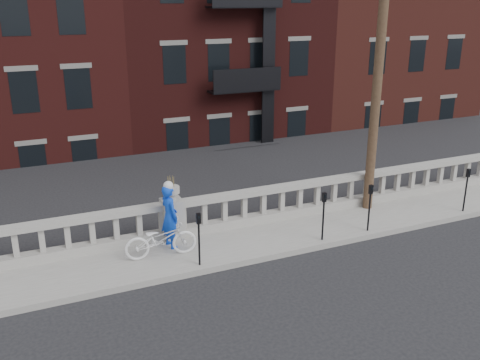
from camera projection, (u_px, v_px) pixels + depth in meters
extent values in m
plane|color=black|center=(230.00, 316.00, 11.26)|extent=(120.00, 120.00, 0.00)
cube|color=gray|center=(184.00, 254.00, 13.83)|extent=(32.00, 2.20, 0.15)
cube|color=gray|center=(173.00, 233.00, 14.58)|extent=(28.00, 0.34, 0.25)
cube|color=gray|center=(172.00, 205.00, 14.32)|extent=(28.00, 0.34, 0.16)
cube|color=gray|center=(173.00, 219.00, 14.45)|extent=(0.55, 0.55, 1.10)
cylinder|color=gray|center=(172.00, 196.00, 14.24)|extent=(0.24, 0.24, 0.20)
cylinder|color=gray|center=(171.00, 190.00, 14.18)|extent=(0.44, 0.44, 0.18)
cube|color=#605E59|center=(173.00, 312.00, 15.76)|extent=(36.00, 0.50, 5.15)
cube|color=black|center=(78.00, 183.00, 35.39)|extent=(80.00, 44.00, 0.50)
cube|color=#595651|center=(84.00, 279.00, 18.76)|extent=(16.00, 7.00, 4.00)
cube|color=#595651|center=(314.00, 26.00, 46.93)|extent=(14.00, 14.00, 18.00)
cube|color=#3B1110|center=(189.00, 66.00, 29.93)|extent=(10.00, 14.00, 15.50)
cube|color=#58211A|center=(337.00, 86.00, 34.34)|extent=(10.00, 14.00, 12.00)
cylinder|color=#422D1E|center=(381.00, 43.00, 15.09)|extent=(0.28, 0.28, 10.00)
cylinder|color=black|center=(199.00, 244.00, 12.93)|extent=(0.05, 0.05, 1.10)
cube|color=black|center=(198.00, 219.00, 12.71)|extent=(0.10, 0.08, 0.26)
cube|color=black|center=(199.00, 218.00, 12.66)|extent=(0.06, 0.01, 0.08)
cylinder|color=black|center=(323.00, 221.00, 14.29)|extent=(0.05, 0.05, 1.10)
cube|color=black|center=(324.00, 197.00, 14.07)|extent=(0.10, 0.08, 0.26)
cube|color=black|center=(325.00, 196.00, 14.02)|extent=(0.06, 0.01, 0.08)
cylinder|color=black|center=(369.00, 212.00, 14.87)|extent=(0.05, 0.05, 1.10)
cube|color=black|center=(371.00, 189.00, 14.65)|extent=(0.10, 0.08, 0.26)
cube|color=black|center=(372.00, 189.00, 14.60)|extent=(0.06, 0.01, 0.08)
cylinder|color=black|center=(465.00, 194.00, 16.24)|extent=(0.05, 0.05, 1.10)
cube|color=black|center=(468.00, 173.00, 16.02)|extent=(0.10, 0.08, 0.26)
cube|color=black|center=(470.00, 172.00, 15.97)|extent=(0.06, 0.01, 0.08)
imported|color=white|center=(161.00, 239.00, 13.39)|extent=(1.86, 0.79, 0.95)
imported|color=blue|center=(170.00, 216.00, 13.83)|extent=(0.53, 0.69, 1.70)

